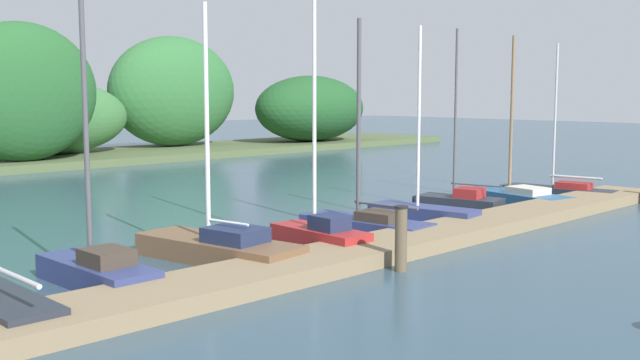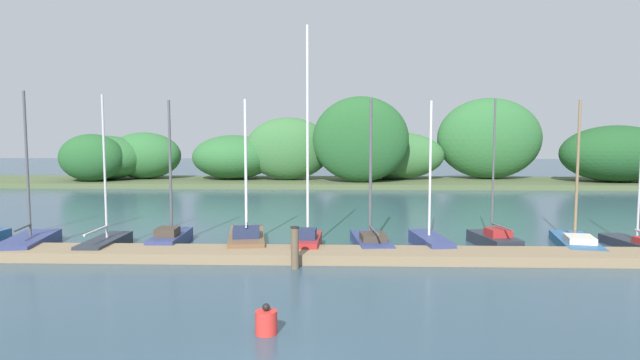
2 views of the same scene
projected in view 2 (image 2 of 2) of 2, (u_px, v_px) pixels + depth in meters
name	position (u px, v px, depth m)	size (l,w,h in m)	color
dock_pier	(302.00, 255.00, 19.56)	(29.03, 1.80, 0.35)	#847051
far_shore	(351.00, 154.00, 46.08)	(68.85, 8.00, 7.26)	#4C5B38
sailboat_1	(30.00, 241.00, 21.33)	(1.90, 4.03, 6.03)	navy
sailboat_2	(106.00, 242.00, 21.15)	(0.98, 3.49, 5.88)	#232833
sailboat_3	(171.00, 237.00, 21.90)	(1.11, 3.36, 5.71)	navy
sailboat_4	(247.00, 237.00, 21.89)	(1.96, 4.53, 5.75)	brown
sailboat_5	(307.00, 238.00, 20.98)	(1.03, 2.89, 8.41)	maroon
sailboat_6	(371.00, 239.00, 21.62)	(1.58, 4.05, 5.73)	navy
sailboat_7	(430.00, 240.00, 21.36)	(1.35, 3.46, 5.66)	navy
sailboat_8	(493.00, 238.00, 21.74)	(1.61, 2.95, 5.76)	#232833
sailboat_9	(576.00, 241.00, 21.48)	(1.99, 4.47, 5.70)	#285684
sailboat_10	(640.00, 244.00, 20.90)	(1.59, 4.22, 5.52)	#232833
mooring_piling_1	(295.00, 248.00, 18.21)	(0.30, 0.30, 1.40)	brown
channel_buoy_0	(266.00, 322.00, 12.41)	(0.50, 0.50, 0.70)	red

